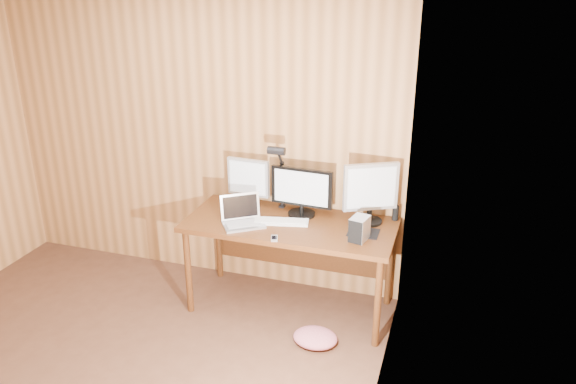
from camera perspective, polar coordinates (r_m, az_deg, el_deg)
The scene contains 14 objects.
room_shell at distance 3.22m, azimuth -25.17°, elevation -4.26°, with size 4.00×4.00×4.00m.
desk at distance 4.39m, azimuth 0.48°, elevation -4.19°, with size 1.60×0.70×0.75m.
monitor_center at distance 4.33m, azimuth 1.40°, elevation 0.05°, with size 0.49×0.21×0.39m.
monitor_left at distance 4.51m, azimuth -4.05°, elevation 1.09°, with size 0.35×0.17×0.40m.
monitor_right at distance 4.23m, azimuth 8.39°, elevation 0.08°, with size 0.39×0.23×0.47m.
laptop at distance 4.26m, azimuth -4.68°, elevation -2.53°, with size 0.38×0.36×0.22m.
keyboard at distance 4.27m, azimuth -0.76°, elevation -3.01°, with size 0.44×0.21×0.02m.
mousepad at distance 4.15m, azimuth 7.66°, elevation -4.10°, with size 0.22×0.18×0.00m, color black.
mouse at distance 4.14m, azimuth 7.68°, elevation -3.82°, with size 0.07×0.12×0.04m, color black.
hard_drive at distance 4.01m, azimuth 7.25°, elevation -3.72°, with size 0.14×0.18×0.17m.
phone at distance 4.02m, azimuth -1.40°, elevation -4.72°, with size 0.07×0.10×0.01m.
speaker at distance 4.38m, azimuth 10.86°, elevation -2.09°, with size 0.05×0.05×0.12m, color black.
desk_lamp at distance 4.36m, azimuth -0.91°, elevation 2.49°, with size 0.13×0.19×0.59m.
fabric_pile at distance 4.22m, azimuth 2.79°, elevation -14.58°, with size 0.33×0.27×0.10m, color #BB5A67, non-canonical shape.
Camera 1 is at (2.09, -2.07, 2.54)m, focal length 35.00 mm.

